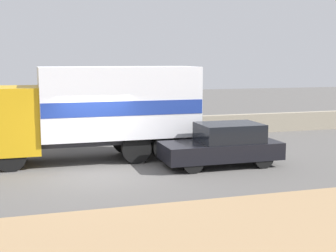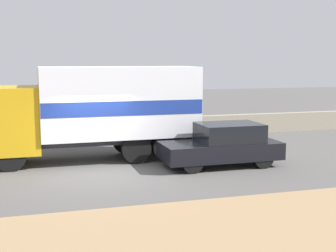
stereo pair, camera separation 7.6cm
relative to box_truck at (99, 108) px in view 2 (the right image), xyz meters
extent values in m
plane|color=#514F4C|center=(-0.33, -2.25, -1.95)|extent=(80.00, 80.00, 0.00)
cube|color=#937551|center=(-0.33, -8.17, -1.93)|extent=(60.00, 4.49, 0.04)
cube|color=gray|center=(-0.33, 4.30, -1.47)|extent=(60.00, 0.35, 0.96)
cube|color=gold|center=(-3.14, 0.00, -0.33)|extent=(2.03, 2.25, 2.29)
cube|color=#2D2D33|center=(0.74, 0.00, -1.19)|extent=(5.74, 1.33, 0.25)
cube|color=white|center=(0.74, 0.00, 0.22)|extent=(5.74, 2.42, 2.57)
cube|color=navy|center=(0.74, 0.00, 0.07)|extent=(5.72, 2.44, 0.51)
cylinder|color=black|center=(-3.14, -0.96, -1.42)|extent=(1.07, 0.28, 1.07)
cylinder|color=black|center=(-3.14, 0.96, -1.42)|extent=(1.07, 0.28, 1.07)
cylinder|color=black|center=(2.32, -0.96, -1.42)|extent=(1.07, 0.28, 1.07)
cylinder|color=black|center=(2.32, 0.96, -1.42)|extent=(1.07, 0.28, 1.07)
cylinder|color=black|center=(1.17, -0.96, -1.42)|extent=(1.07, 0.28, 1.07)
cylinder|color=black|center=(1.17, 0.96, -1.42)|extent=(1.07, 0.28, 1.07)
cube|color=black|center=(3.90, -2.24, -1.39)|extent=(4.16, 1.75, 0.59)
cube|color=black|center=(4.23, -2.24, -0.78)|extent=(2.16, 1.61, 0.64)
cylinder|color=black|center=(2.61, -3.00, -1.60)|extent=(0.71, 0.20, 0.71)
cylinder|color=black|center=(2.61, -1.49, -1.60)|extent=(0.71, 0.20, 0.71)
cylinder|color=black|center=(5.19, -3.00, -1.60)|extent=(0.71, 0.20, 0.71)
cylinder|color=black|center=(5.19, -1.49, -1.60)|extent=(0.71, 0.20, 0.71)
camera|label=1|loc=(-2.50, -17.14, 1.77)|focal=50.00mm
camera|label=2|loc=(-2.43, -17.16, 1.77)|focal=50.00mm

